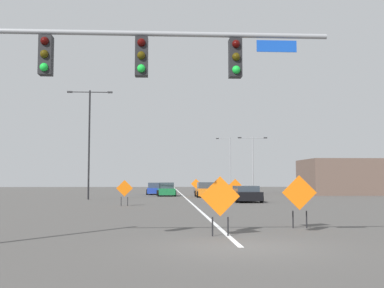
{
  "coord_description": "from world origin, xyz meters",
  "views": [
    {
      "loc": [
        -2.01,
        -12.59,
        1.78
      ],
      "look_at": [
        -0.35,
        16.96,
        4.01
      ],
      "focal_mm": 44.51,
      "sensor_mm": 36.0,
      "label": 1
    }
  ],
  "objects_px": {
    "construction_sign_right_shoulder": "(220,199)",
    "car_green_approaching": "(166,190)",
    "traffic_signal_assembly": "(90,71)",
    "construction_sign_right_lane": "(196,184)",
    "street_lamp_mid_left": "(229,161)",
    "street_lamp_mid_right": "(89,135)",
    "car_black_near": "(245,194)",
    "car_silver_distant": "(224,192)",
    "construction_sign_median_near": "(125,190)",
    "car_blue_far": "(155,189)",
    "construction_sign_left_lane": "(299,195)",
    "street_lamp_far_right": "(253,159)",
    "car_orange_passing": "(205,190)",
    "construction_sign_left_shoulder": "(235,186)"
  },
  "relations": [
    {
      "from": "construction_sign_right_shoulder",
      "to": "car_green_approaching",
      "type": "distance_m",
      "value": 37.23
    },
    {
      "from": "traffic_signal_assembly",
      "to": "construction_sign_right_lane",
      "type": "height_order",
      "value": "traffic_signal_assembly"
    },
    {
      "from": "street_lamp_mid_left",
      "to": "street_lamp_mid_right",
      "type": "bearing_deg",
      "value": -117.19
    },
    {
      "from": "construction_sign_right_lane",
      "to": "car_black_near",
      "type": "xyz_separation_m",
      "value": [
        2.37,
        -24.87,
        -0.55
      ]
    },
    {
      "from": "construction_sign_right_shoulder",
      "to": "car_green_approaching",
      "type": "height_order",
      "value": "construction_sign_right_shoulder"
    },
    {
      "from": "construction_sign_right_shoulder",
      "to": "car_silver_distant",
      "type": "relative_size",
      "value": 0.42
    },
    {
      "from": "traffic_signal_assembly",
      "to": "car_black_near",
      "type": "height_order",
      "value": "traffic_signal_assembly"
    },
    {
      "from": "street_lamp_mid_right",
      "to": "street_lamp_mid_left",
      "type": "bearing_deg",
      "value": 62.81
    },
    {
      "from": "traffic_signal_assembly",
      "to": "construction_sign_right_shoulder",
      "type": "relative_size",
      "value": 5.39
    },
    {
      "from": "car_black_near",
      "to": "construction_sign_median_near",
      "type": "bearing_deg",
      "value": -150.15
    },
    {
      "from": "car_silver_distant",
      "to": "car_green_approaching",
      "type": "height_order",
      "value": "car_green_approaching"
    },
    {
      "from": "car_blue_far",
      "to": "car_green_approaching",
      "type": "xyz_separation_m",
      "value": [
        1.38,
        -5.52,
        -0.01
      ]
    },
    {
      "from": "construction_sign_left_lane",
      "to": "car_black_near",
      "type": "relative_size",
      "value": 0.42
    },
    {
      "from": "street_lamp_mid_right",
      "to": "construction_sign_left_lane",
      "type": "distance_m",
      "value": 28.94
    },
    {
      "from": "street_lamp_mid_right",
      "to": "car_black_near",
      "type": "relative_size",
      "value": 2.15
    },
    {
      "from": "street_lamp_far_right",
      "to": "construction_sign_left_lane",
      "type": "relative_size",
      "value": 3.75
    },
    {
      "from": "construction_sign_median_near",
      "to": "car_blue_far",
      "type": "xyz_separation_m",
      "value": [
        1.51,
        25.04,
        -0.42
      ]
    },
    {
      "from": "street_lamp_mid_left",
      "to": "car_orange_passing",
      "type": "bearing_deg",
      "value": -102.63
    },
    {
      "from": "traffic_signal_assembly",
      "to": "car_orange_passing",
      "type": "height_order",
      "value": "traffic_signal_assembly"
    },
    {
      "from": "street_lamp_mid_left",
      "to": "car_silver_distant",
      "type": "bearing_deg",
      "value": -98.69
    },
    {
      "from": "traffic_signal_assembly",
      "to": "street_lamp_mid_right",
      "type": "height_order",
      "value": "street_lamp_mid_right"
    },
    {
      "from": "car_black_near",
      "to": "car_blue_far",
      "type": "xyz_separation_m",
      "value": [
        -7.72,
        19.75,
        0.06
      ]
    },
    {
      "from": "traffic_signal_assembly",
      "to": "car_orange_passing",
      "type": "distance_m",
      "value": 37.1
    },
    {
      "from": "construction_sign_median_near",
      "to": "construction_sign_left_shoulder",
      "type": "xyz_separation_m",
      "value": [
        9.03,
        9.51,
        0.08
      ]
    },
    {
      "from": "car_blue_far",
      "to": "car_green_approaching",
      "type": "height_order",
      "value": "car_green_approaching"
    },
    {
      "from": "traffic_signal_assembly",
      "to": "street_lamp_far_right",
      "type": "bearing_deg",
      "value": 74.55
    },
    {
      "from": "construction_sign_left_lane",
      "to": "car_orange_passing",
      "type": "bearing_deg",
      "value": 91.58
    },
    {
      "from": "street_lamp_far_right",
      "to": "traffic_signal_assembly",
      "type": "bearing_deg",
      "value": -105.45
    },
    {
      "from": "construction_sign_median_near",
      "to": "construction_sign_left_lane",
      "type": "relative_size",
      "value": 0.91
    },
    {
      "from": "street_lamp_mid_right",
      "to": "car_silver_distant",
      "type": "relative_size",
      "value": 2.2
    },
    {
      "from": "street_lamp_mid_right",
      "to": "car_orange_passing",
      "type": "relative_size",
      "value": 2.23
    },
    {
      "from": "construction_sign_right_lane",
      "to": "construction_sign_right_shoulder",
      "type": "xyz_separation_m",
      "value": [
        -2.32,
        -47.83,
        0.0
      ]
    },
    {
      "from": "street_lamp_mid_left",
      "to": "car_black_near",
      "type": "relative_size",
      "value": 1.87
    },
    {
      "from": "street_lamp_mid_left",
      "to": "traffic_signal_assembly",
      "type": "bearing_deg",
      "value": -100.9
    },
    {
      "from": "construction_sign_left_shoulder",
      "to": "construction_sign_left_lane",
      "type": "bearing_deg",
      "value": -92.95
    },
    {
      "from": "street_lamp_mid_right",
      "to": "construction_sign_right_shoulder",
      "type": "distance_m",
      "value": 29.96
    },
    {
      "from": "street_lamp_mid_left",
      "to": "car_green_approaching",
      "type": "height_order",
      "value": "street_lamp_mid_left"
    },
    {
      "from": "construction_sign_right_lane",
      "to": "car_blue_far",
      "type": "xyz_separation_m",
      "value": [
        -5.34,
        -5.12,
        -0.49
      ]
    },
    {
      "from": "car_silver_distant",
      "to": "car_black_near",
      "type": "xyz_separation_m",
      "value": [
        0.77,
        -7.95,
        0.0
      ]
    },
    {
      "from": "construction_sign_right_shoulder",
      "to": "traffic_signal_assembly",
      "type": "bearing_deg",
      "value": -145.61
    },
    {
      "from": "car_silver_distant",
      "to": "car_green_approaching",
      "type": "bearing_deg",
      "value": 131.53
    },
    {
      "from": "construction_sign_left_lane",
      "to": "car_silver_distant",
      "type": "xyz_separation_m",
      "value": [
        0.7,
        28.59,
        -0.6
      ]
    },
    {
      "from": "construction_sign_median_near",
      "to": "street_lamp_mid_left",
      "type": "bearing_deg",
      "value": 73.43
    },
    {
      "from": "construction_sign_left_shoulder",
      "to": "car_black_near",
      "type": "bearing_deg",
      "value": -87.35
    },
    {
      "from": "construction_sign_median_near",
      "to": "car_blue_far",
      "type": "relative_size",
      "value": 0.4
    },
    {
      "from": "construction_sign_right_shoulder",
      "to": "construction_sign_left_shoulder",
      "type": "xyz_separation_m",
      "value": [
        4.5,
        27.17,
        0.0
      ]
    },
    {
      "from": "street_lamp_far_right",
      "to": "car_orange_passing",
      "type": "bearing_deg",
      "value": -121.88
    },
    {
      "from": "construction_sign_right_lane",
      "to": "car_orange_passing",
      "type": "bearing_deg",
      "value": -89.87
    },
    {
      "from": "car_blue_far",
      "to": "construction_sign_left_shoulder",
      "type": "bearing_deg",
      "value": -64.17
    },
    {
      "from": "street_lamp_far_right",
      "to": "construction_sign_right_lane",
      "type": "xyz_separation_m",
      "value": [
        -7.12,
        2.63,
        -3.23
      ]
    }
  ]
}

